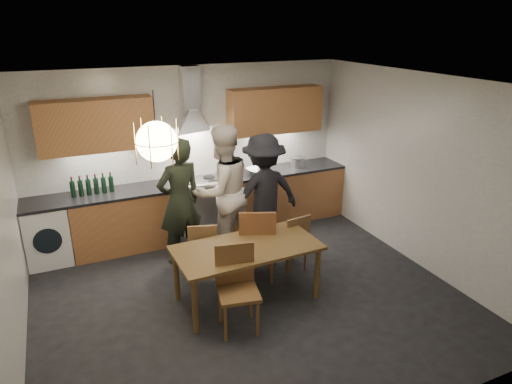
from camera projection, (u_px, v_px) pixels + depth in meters
name	position (u px, v px, depth m)	size (l,w,h in m)	color
ground	(248.00, 296.00, 5.67)	(5.00, 5.00, 0.00)	black
room_shell	(247.00, 165.00, 5.07)	(5.02, 4.52, 2.61)	white
counter_run	(200.00, 207.00, 7.19)	(5.00, 0.62, 0.90)	#BE7C49
range_stove	(199.00, 208.00, 7.18)	(0.90, 0.60, 0.92)	silver
wall_fixtures	(192.00, 116.00, 6.77)	(4.30, 0.54, 1.10)	#C7844C
pendant_lamp	(157.00, 142.00, 4.46)	(0.43, 0.43, 0.70)	black
dining_table	(247.00, 253.00, 5.39)	(1.73, 0.90, 0.72)	brown
chair_back_left	(203.00, 247.00, 5.88)	(0.46, 0.46, 0.82)	brown
chair_back_mid	(257.00, 240.00, 5.82)	(0.60, 0.60, 1.01)	brown
chair_back_right	(294.00, 239.00, 6.11)	(0.41, 0.41, 0.81)	brown
chair_front	(237.00, 282.00, 4.96)	(0.51, 0.51, 0.96)	brown
person_left	(180.00, 202.00, 6.21)	(0.65, 0.43, 1.79)	black
person_mid	(223.00, 191.00, 6.43)	(0.92, 0.72, 1.90)	beige
person_right	(263.00, 193.00, 6.60)	(1.12, 0.65, 1.74)	black
mixing_bowl	(257.00, 171.00, 7.33)	(0.34, 0.34, 0.08)	#ABABAF
stock_pot	(297.00, 162.00, 7.64)	(0.23, 0.23, 0.16)	#B9B9BD
wine_bottles	(92.00, 185.00, 6.41)	(0.59, 0.07, 0.29)	black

